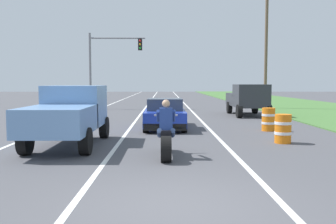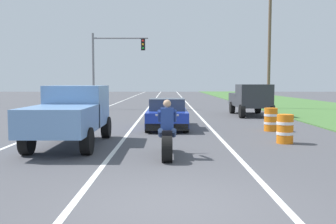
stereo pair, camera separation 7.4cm
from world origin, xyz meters
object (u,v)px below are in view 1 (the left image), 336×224
Objects in this scene: sports_car_blue at (165,114)px; traffic_light_mast_near at (107,59)px; construction_barrel_nearest at (283,129)px; motorcycle_with_rider at (166,137)px; construction_barrel_mid at (268,119)px; pickup_truck_right_shoulder_dark_grey at (248,98)px; pickup_truck_left_lane_light_blue at (69,112)px.

traffic_light_mast_near reaches higher than sports_car_blue.
sports_car_blue is 5.93m from construction_barrel_nearest.
motorcycle_with_rider reaches higher than construction_barrel_mid.
construction_barrel_mid is at bearing -13.25° from sports_car_blue.
motorcycle_with_rider is 2.21× the size of construction_barrel_mid.
motorcycle_with_rider is at bearing -127.91° from construction_barrel_mid.
motorcycle_with_rider is 20.43m from traffic_light_mast_near.
construction_barrel_nearest is (-1.20, -10.90, -0.60)m from pickup_truck_right_shoulder_dark_grey.
construction_barrel_mid is at bearing -95.95° from pickup_truck_right_shoulder_dark_grey.
construction_barrel_nearest is 1.00× the size of construction_barrel_mid.
traffic_light_mast_near is 16.94m from construction_barrel_mid.
pickup_truck_right_shoulder_dark_grey is 4.80× the size of construction_barrel_nearest.
pickup_truck_right_shoulder_dark_grey is 4.80× the size of construction_barrel_mid.
traffic_light_mast_near is at bearing 147.55° from pickup_truck_right_shoulder_dark_grey.
pickup_truck_left_lane_light_blue is 14.15m from pickup_truck_right_shoulder_dark_grey.
pickup_truck_right_shoulder_dark_grey is (8.44, 11.35, 0.00)m from pickup_truck_left_lane_light_blue.
construction_barrel_mid is at bearing 82.89° from construction_barrel_nearest.
traffic_light_mast_near is (-4.57, 19.62, 3.40)m from motorcycle_with_rider.
construction_barrel_mid is (4.48, -1.05, -0.13)m from sports_car_blue.
motorcycle_with_rider is 0.46× the size of pickup_truck_left_lane_light_blue.
sports_car_blue is at bearing -128.64° from pickup_truck_right_shoulder_dark_grey.
motorcycle_with_rider is at bearing -32.44° from pickup_truck_left_lane_light_blue.
traffic_light_mast_near is 19.51m from construction_barrel_nearest.
pickup_truck_right_shoulder_dark_grey is (5.26, 13.38, 0.51)m from motorcycle_with_rider.
pickup_truck_left_lane_light_blue is 1.00× the size of pickup_truck_right_shoulder_dark_grey.
pickup_truck_right_shoulder_dark_grey is at bearing 68.55° from motorcycle_with_rider.
pickup_truck_left_lane_light_blue is (-3.17, -4.75, 0.48)m from sports_car_blue.
pickup_truck_left_lane_light_blue is at bearing -85.51° from traffic_light_mast_near.
pickup_truck_right_shoulder_dark_grey reaches higher than motorcycle_with_rider.
traffic_light_mast_near is at bearing 123.00° from construction_barrel_mid.
sports_car_blue is 4.30× the size of construction_barrel_nearest.
traffic_light_mast_near is at bearing 103.11° from motorcycle_with_rider.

